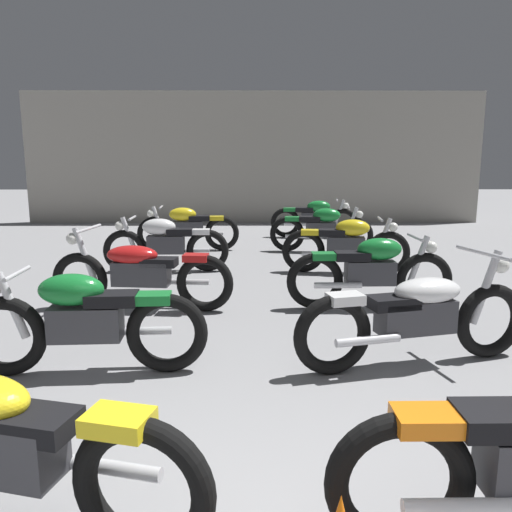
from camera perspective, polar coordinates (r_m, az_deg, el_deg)
back_wall at (r=14.38m, az=-0.26°, el=10.96°), size 12.65×0.24×3.60m
motorcycle_left_row_1 at (r=4.36m, az=-18.73°, el=-6.86°), size 1.97×0.48×0.88m
motorcycle_left_row_2 at (r=6.06m, az=-12.91°, el=-1.77°), size 2.17×0.68×0.97m
motorcycle_left_row_3 at (r=8.07m, az=-10.17°, el=1.45°), size 1.97×0.48×0.88m
motorcycle_left_row_4 at (r=9.91m, az=-7.70°, el=3.21°), size 1.97×0.48×0.88m
motorcycle_right_row_1 at (r=4.51m, az=17.68°, el=-6.29°), size 2.13×0.83×0.97m
motorcycle_right_row_2 at (r=6.11m, az=12.82°, el=-1.61°), size 1.97×0.48×0.88m
motorcycle_right_row_3 at (r=7.97m, az=10.13°, el=1.33°), size 1.97×0.49×0.88m
motorcycle_right_row_4 at (r=9.76m, az=7.40°, el=3.10°), size 1.97×0.51×0.88m
motorcycle_right_row_5 at (r=11.60m, az=6.59°, el=4.32°), size 1.97×0.49×0.88m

